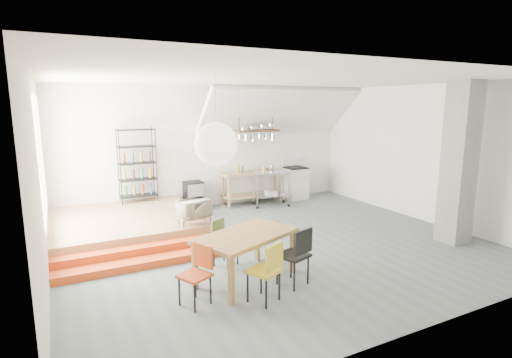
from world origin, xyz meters
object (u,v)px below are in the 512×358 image
stove (295,182)px  dining_table (246,239)px  rolling_cart (271,184)px  mini_fridge (194,196)px

stove → dining_table: bearing=-130.3°
rolling_cart → stove: bearing=36.1°
stove → mini_fridge: size_ratio=1.53×
rolling_cart → mini_fridge: size_ratio=1.36×
stove → rolling_cart: (-1.08, -0.46, 0.13)m
stove → mini_fridge: (-3.11, 0.04, -0.10)m
stove → rolling_cart: 1.18m
rolling_cart → dining_table: bearing=-110.8°
dining_table → mini_fridge: bearing=60.0°
dining_table → rolling_cart: (2.64, 3.93, -0.07)m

